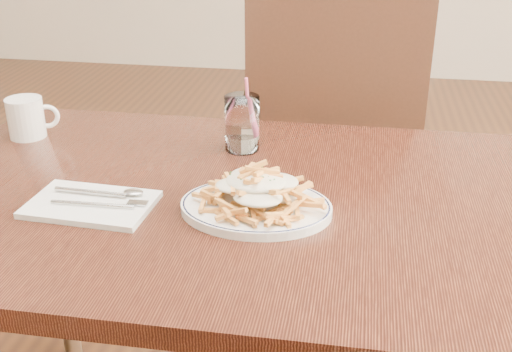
% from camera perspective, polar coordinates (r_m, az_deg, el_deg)
% --- Properties ---
extents(table, '(1.20, 0.80, 0.75)m').
position_cam_1_polar(table, '(1.24, -2.74, -4.74)').
color(table, black).
rests_on(table, ground).
extents(chair_far, '(0.52, 0.52, 1.03)m').
position_cam_1_polar(chair_far, '(1.88, 7.23, 2.86)').
color(chair_far, black).
rests_on(chair_far, ground).
extents(fries_plate, '(0.32, 0.29, 0.02)m').
position_cam_1_polar(fries_plate, '(1.13, 0.00, -2.80)').
color(fries_plate, white).
rests_on(fries_plate, table).
extents(loaded_fries, '(0.24, 0.21, 0.06)m').
position_cam_1_polar(loaded_fries, '(1.11, 0.00, -0.96)').
color(loaded_fries, gold).
rests_on(loaded_fries, fries_plate).
extents(napkin, '(0.23, 0.15, 0.01)m').
position_cam_1_polar(napkin, '(1.18, -14.46, -2.46)').
color(napkin, silver).
rests_on(napkin, table).
extents(cutlery, '(0.19, 0.07, 0.01)m').
position_cam_1_polar(cutlery, '(1.18, -14.41, -1.97)').
color(cutlery, silver).
rests_on(cutlery, napkin).
extents(water_glass, '(0.07, 0.07, 0.16)m').
position_cam_1_polar(water_glass, '(1.37, -1.24, 4.43)').
color(water_glass, white).
rests_on(water_glass, table).
extents(coffee_mug, '(0.11, 0.08, 0.09)m').
position_cam_1_polar(coffee_mug, '(1.53, -19.69, 4.90)').
color(coffee_mug, white).
rests_on(coffee_mug, table).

